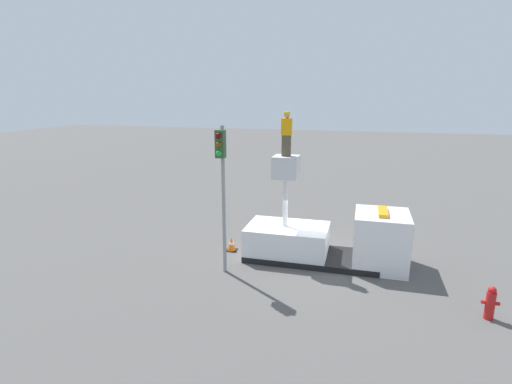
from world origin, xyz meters
The scene contains 6 objects.
ground_plane centered at (0.00, 0.00, 0.00)m, with size 120.00×120.00×0.00m, color #565451.
bucket_truck centered at (0.67, 0.00, 0.93)m, with size 6.52×2.32×4.34m.
worker centered at (-1.16, 0.00, 5.21)m, with size 0.40×0.26×1.75m.
traffic_light_pole centered at (-3.12, -2.21, 4.01)m, with size 0.34×0.57×5.68m.
fire_hydrant centered at (5.90, -3.15, 0.53)m, with size 0.52×0.28×1.08m.
traffic_cone_rear centered at (-3.55, 0.02, 0.28)m, with size 0.46×0.46×0.60m.
Camera 1 is at (1.82, -15.71, 6.80)m, focal length 28.00 mm.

